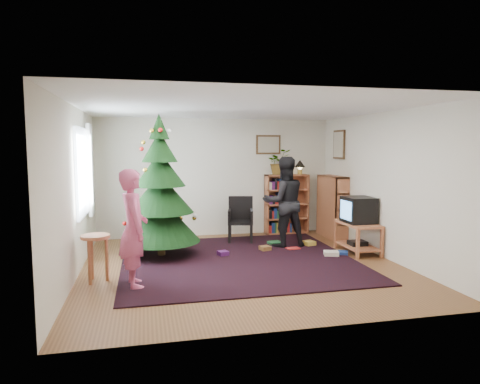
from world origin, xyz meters
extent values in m
plane|color=brown|center=(0.00, 0.00, 0.00)|extent=(5.00, 5.00, 0.00)
plane|color=white|center=(0.00, 0.00, 2.50)|extent=(5.00, 5.00, 0.00)
cube|color=silver|center=(0.00, 2.50, 1.25)|extent=(5.00, 0.02, 2.50)
cube|color=silver|center=(0.00, -2.50, 1.25)|extent=(5.00, 0.02, 2.50)
cube|color=silver|center=(-2.50, 0.00, 1.25)|extent=(0.02, 5.00, 2.50)
cube|color=silver|center=(2.50, 0.00, 1.25)|extent=(0.02, 5.00, 2.50)
cube|color=black|center=(0.00, 0.30, 0.01)|extent=(3.80, 3.60, 0.02)
cube|color=silver|center=(-2.47, 0.60, 1.50)|extent=(0.04, 1.20, 1.40)
cube|color=white|center=(-2.43, 1.30, 1.50)|extent=(0.06, 0.35, 1.60)
cube|color=#4C3319|center=(1.15, 2.48, 1.95)|extent=(0.55, 0.03, 0.42)
cube|color=beige|center=(1.15, 2.48, 1.95)|extent=(0.47, 0.01, 0.34)
cube|color=#4C3319|center=(2.48, 1.75, 1.95)|extent=(0.03, 0.50, 0.60)
cube|color=beige|center=(2.48, 1.75, 1.95)|extent=(0.01, 0.42, 0.52)
cylinder|color=#3F2816|center=(-1.25, 0.90, 0.13)|extent=(0.13, 0.13, 0.26)
cone|color=black|center=(-1.25, 0.90, 0.65)|extent=(1.36, 1.36, 0.77)
cone|color=black|center=(-1.25, 0.90, 1.11)|extent=(1.14, 1.14, 0.68)
cone|color=black|center=(-1.25, 0.90, 1.53)|extent=(0.88, 0.88, 0.60)
cone|color=black|center=(-1.25, 0.90, 1.91)|extent=(0.61, 0.61, 0.53)
cone|color=black|center=(-1.25, 0.90, 2.25)|extent=(0.35, 0.35, 0.44)
cube|color=#B2663F|center=(1.54, 2.34, 0.65)|extent=(0.95, 0.30, 1.30)
cube|color=#B2663F|center=(1.54, 2.34, 1.29)|extent=(0.95, 0.30, 0.03)
cube|color=#B2663F|center=(2.34, 1.73, 0.65)|extent=(0.30, 0.95, 1.30)
cube|color=#B2663F|center=(2.34, 1.73, 1.29)|extent=(0.30, 0.95, 0.03)
cube|color=#B2663F|center=(2.22, 0.37, 0.53)|extent=(0.51, 0.92, 0.04)
cube|color=#B2663F|center=(1.99, -0.06, 0.26)|extent=(0.05, 0.05, 0.51)
cube|color=#B2663F|center=(2.45, -0.06, 0.26)|extent=(0.05, 0.05, 0.51)
cube|color=#B2663F|center=(1.99, 0.80, 0.26)|extent=(0.05, 0.05, 0.51)
cube|color=#B2663F|center=(2.45, 0.80, 0.26)|extent=(0.05, 0.05, 0.51)
cube|color=#B2663F|center=(2.22, 0.37, 0.12)|extent=(0.47, 0.88, 0.03)
cube|color=black|center=(2.22, 0.37, 0.17)|extent=(0.30, 0.25, 0.08)
cube|color=black|center=(2.22, 0.37, 0.78)|extent=(0.48, 0.53, 0.46)
cube|color=#5AA8F6|center=(1.97, 0.37, 0.78)|extent=(0.01, 0.41, 0.33)
cube|color=black|center=(0.35, 1.69, 0.40)|extent=(0.59, 0.59, 0.05)
cube|color=black|center=(0.35, 1.91, 0.65)|extent=(0.49, 0.16, 0.49)
cube|color=black|center=(0.13, 1.47, 0.20)|extent=(0.06, 0.06, 0.40)
cube|color=black|center=(0.57, 1.47, 0.20)|extent=(0.06, 0.06, 0.40)
cube|color=black|center=(0.13, 1.90, 0.20)|extent=(0.06, 0.06, 0.40)
cube|color=black|center=(0.57, 1.90, 0.20)|extent=(0.06, 0.06, 0.40)
cylinder|color=#B2663F|center=(-2.20, -0.36, 0.65)|extent=(0.40, 0.40, 0.04)
cylinder|color=#B2663F|center=(-2.05, -0.36, 0.31)|extent=(0.05, 0.05, 0.63)
cylinder|color=#B2663F|center=(-2.27, -0.23, 0.31)|extent=(0.05, 0.05, 0.63)
cylinder|color=#B2663F|center=(-2.27, -0.48, 0.31)|extent=(0.05, 0.05, 0.63)
imported|color=#D45482|center=(-1.67, -0.69, 0.80)|extent=(0.49, 0.65, 1.61)
imported|color=black|center=(1.07, 1.12, 0.86)|extent=(0.86, 0.68, 1.72)
imported|color=gray|center=(1.34, 2.34, 1.57)|extent=(0.60, 0.55, 0.55)
cylinder|color=#A57F33|center=(1.84, 2.34, 1.35)|extent=(0.10, 0.10, 0.10)
sphere|color=#FFD88C|center=(1.84, 2.34, 1.46)|extent=(0.10, 0.10, 0.10)
cone|color=black|center=(1.84, 2.34, 1.54)|extent=(0.24, 0.24, 0.16)
cube|color=#A51E19|center=(1.16, 0.83, 0.04)|extent=(0.20, 0.20, 0.08)
cube|color=navy|center=(1.88, 0.25, 0.04)|extent=(0.20, 0.20, 0.08)
cube|color=#1E592D|center=(0.94, 1.28, 0.04)|extent=(0.20, 0.20, 0.08)
cube|color=gold|center=(1.56, 1.05, 0.04)|extent=(0.20, 0.20, 0.08)
cube|color=brown|center=(0.62, 0.84, 0.04)|extent=(0.20, 0.20, 0.08)
cube|color=beige|center=(1.64, 0.22, 0.04)|extent=(0.20, 0.20, 0.08)
cube|color=#4C1959|center=(-0.20, 0.64, 0.04)|extent=(0.20, 0.20, 0.08)
camera|label=1|loc=(-1.50, -6.55, 1.90)|focal=32.00mm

